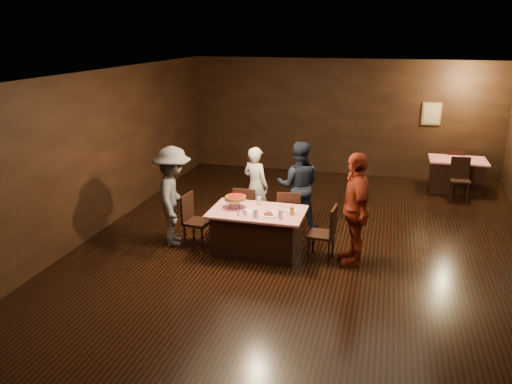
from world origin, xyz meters
TOP-DOWN VIEW (x-y plane):
  - room at (0.00, 0.01)m, footprint 10.00×10.04m
  - main_table at (-0.84, -0.43)m, footprint 1.60×1.00m
  - back_table at (2.85, 4.20)m, footprint 1.30×0.90m
  - chair_far_left at (-1.24, 0.32)m, footprint 0.42×0.42m
  - chair_far_right at (-0.44, 0.32)m, footprint 0.47×0.47m
  - chair_end_left at (-1.94, -0.43)m, footprint 0.46×0.46m
  - chair_end_right at (0.26, -0.43)m, footprint 0.45×0.45m
  - chair_back_near at (2.85, 3.50)m, footprint 0.43×0.43m
  - chair_back_far at (2.85, 4.80)m, footprint 0.45×0.45m
  - diner_white_jacket at (-1.22, 0.88)m, footprint 0.67×0.58m
  - diner_navy_hoodie at (-0.38, 0.87)m, footprint 0.91×0.76m
  - diner_grey_knit at (-2.37, -0.43)m, footprint 1.01×1.31m
  - diner_red_shirt at (0.78, -0.38)m, footprint 0.76×1.18m
  - pizza_stand at (-1.24, -0.38)m, footprint 0.38×0.38m
  - plate_with_slice at (-0.59, -0.61)m, footprint 0.25×0.25m
  - plate_empty at (-0.29, -0.28)m, footprint 0.25×0.25m
  - glass_front_left at (-0.79, -0.73)m, footprint 0.08×0.08m
  - glass_front_right at (-0.39, -0.68)m, footprint 0.08×0.08m
  - glass_amber at (-0.24, -0.48)m, footprint 0.08×0.08m
  - glass_back at (-0.89, -0.13)m, footprint 0.08×0.08m
  - condiments at (-1.02, -0.72)m, footprint 0.17×0.10m
  - napkin_center at (-0.54, -0.43)m, footprint 0.19×0.19m
  - napkin_left at (-0.99, -0.48)m, footprint 0.21×0.21m

SIDE VIEW (x-z plane):
  - main_table at x=-0.84m, z-range 0.00..0.77m
  - back_table at x=2.85m, z-range 0.00..0.77m
  - chair_far_left at x=-1.24m, z-range 0.00..0.95m
  - chair_far_right at x=-0.44m, z-range 0.00..0.95m
  - chair_end_left at x=-1.94m, z-range 0.00..0.95m
  - chair_end_right at x=0.26m, z-range 0.00..0.95m
  - chair_back_near at x=2.85m, z-range 0.00..0.95m
  - chair_back_far at x=2.85m, z-range 0.00..0.95m
  - napkin_center at x=-0.54m, z-range 0.77..0.78m
  - napkin_left at x=-0.99m, z-range 0.77..0.78m
  - plate_empty at x=-0.29m, z-range 0.77..0.78m
  - diner_white_jacket at x=-1.22m, z-range 0.00..1.56m
  - plate_with_slice at x=-0.59m, z-range 0.76..0.83m
  - condiments at x=-1.02m, z-range 0.77..0.87m
  - glass_front_left at x=-0.79m, z-range 0.77..0.91m
  - glass_front_right at x=-0.39m, z-range 0.77..0.91m
  - glass_amber at x=-0.24m, z-range 0.77..0.91m
  - glass_back at x=-0.89m, z-range 0.77..0.91m
  - diner_navy_hoodie at x=-0.38m, z-range 0.00..1.72m
  - diner_grey_knit at x=-2.37m, z-range 0.00..1.79m
  - diner_red_shirt at x=0.78m, z-range 0.00..1.88m
  - pizza_stand at x=-1.24m, z-range 0.84..1.06m
  - room at x=0.00m, z-range 0.63..3.65m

